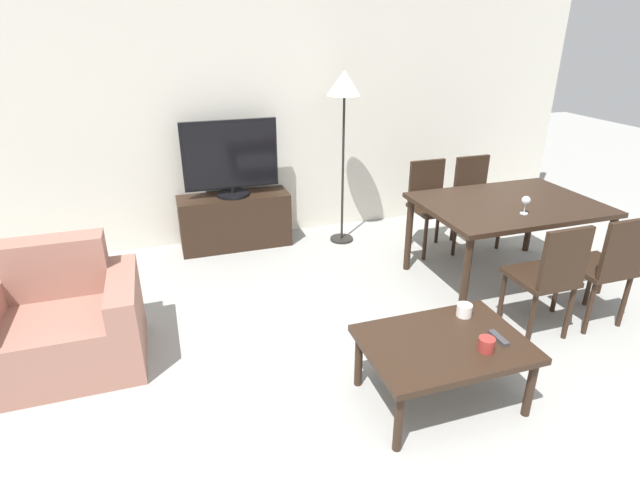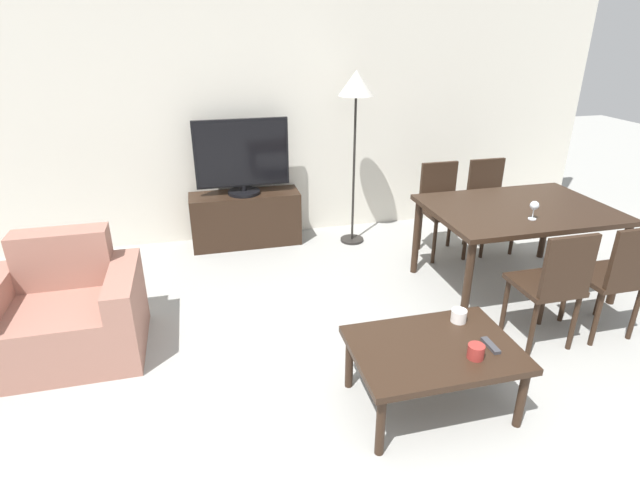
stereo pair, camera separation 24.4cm
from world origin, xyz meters
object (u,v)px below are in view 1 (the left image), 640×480
remote_primary (499,338)px  dining_chair_near (549,275)px  dining_chair_far (475,196)px  floor_lamp (344,94)px  dining_chair_far_left (430,201)px  armchair (62,325)px  cup_white_near (486,344)px  coffee_table (444,348)px  dining_table (508,210)px  tv (231,159)px  cup_colored_far (464,310)px  wine_glass_left (526,202)px  tv_stand (235,221)px  dining_chair_near_right (606,264)px

remote_primary → dining_chair_near: bearing=31.6°
dining_chair_far → floor_lamp: 1.66m
dining_chair_far → dining_chair_far_left: 0.51m
armchair → cup_white_near: 2.67m
dining_chair_far → floor_lamp: floor_lamp is taller
coffee_table → dining_chair_far_left: (1.04, 2.00, 0.13)m
dining_table → floor_lamp: (-1.01, 1.27, 0.83)m
remote_primary → dining_chair_far: bearing=59.2°
coffee_table → dining_chair_near: 1.11m
coffee_table → dining_chair_far_left: bearing=62.6°
tv → cup_colored_far: 2.70m
armchair → remote_primary: 2.76m
coffee_table → cup_colored_far: 0.34m
coffee_table → dining_table: 1.78m
tv → wine_glass_left: (2.01, -1.74, -0.07)m
tv_stand → coffee_table: bearing=-73.5°
tv → cup_white_near: bearing=-71.1°
tv_stand → coffee_table: tv_stand is taller
dining_chair_near → dining_chair_far_left: 1.64m
tv_stand → armchair: bearing=-131.8°
floor_lamp → wine_glass_left: bearing=-58.7°
dining_chair_near_right → floor_lamp: 2.63m
dining_chair_near → dining_chair_far: bearing=72.7°
tv_stand → wine_glass_left: size_ratio=7.45×
remote_primary → floor_lamp: bearing=90.4°
armchair → dining_chair_far: (3.73, 0.90, 0.21)m
coffee_table → remote_primary: size_ratio=6.28×
dining_chair_far_left → floor_lamp: floor_lamp is taller
tv → cup_white_near: 3.00m
dining_chair_far → floor_lamp: size_ratio=0.52×
cup_colored_far → armchair: bearing=159.8°
tv → wine_glass_left: tv is taller
dining_chair_far_left → cup_colored_far: 1.96m
tv_stand → remote_primary: size_ratio=7.25×
armchair → tv_stand: bearing=48.2°
dining_chair_near_right → dining_chair_near: bearing=180.0°
floor_lamp → armchair: bearing=-151.2°
cup_white_near → dining_chair_far_left: bearing=68.0°
tv_stand → dining_chair_far: 2.44m
dining_chair_far → cup_white_near: (-1.38, -2.15, -0.04)m
tv → dining_chair_near: 2.96m
dining_chair_near_right → wine_glass_left: bearing=120.5°
remote_primary → cup_colored_far: size_ratio=1.59×
dining_chair_far_left → dining_chair_near_right: bearing=-72.7°
dining_table → dining_chair_near: dining_chair_near is taller
tv → dining_chair_near: bearing=-51.4°
tv → coffee_table: (0.79, -2.66, -0.54)m
dining_chair_near → cup_white_near: 1.01m
coffee_table → floor_lamp: size_ratio=0.55×
armchair → tv_stand: armchair is taller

